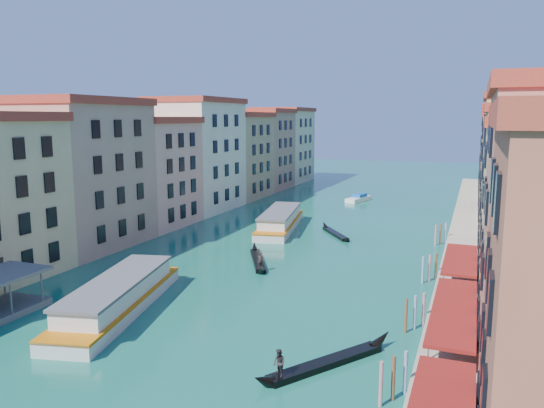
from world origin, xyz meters
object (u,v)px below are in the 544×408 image
Objects in this scene: vaporetto_far at (280,220)px; gondola_fore at (258,259)px; gondola_right at (324,361)px; vaporetto_near at (119,296)px.

vaporetto_far is 1.78× the size of gondola_fore.
vaporetto_far is at bearing 75.15° from gondola_fore.
gondola_fore is at bearing -88.20° from vaporetto_far.
gondola_right is (14.87, -23.60, 0.07)m from gondola_fore.
gondola_fore is 27.89m from gondola_right.
vaporetto_far is 47.03m from gondola_right.
vaporetto_near is at bearing -102.39° from vaporetto_far.
gondola_fore is at bearing 61.37° from vaporetto_near.
vaporetto_near is at bearing -156.76° from gondola_right.
gondola_fore is at bearing 156.60° from gondola_right.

